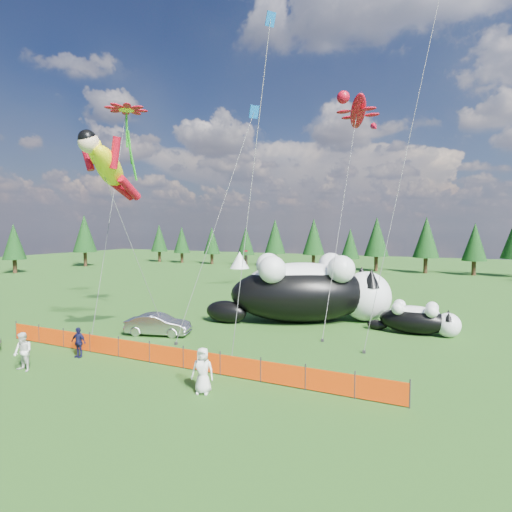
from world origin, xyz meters
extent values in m
plane|color=#0F3509|center=(0.00, 0.00, 0.00)|extent=(160.00, 160.00, 0.00)
cylinder|color=#262626|center=(-11.00, -3.00, 0.55)|extent=(0.06, 0.06, 1.10)
cylinder|color=#262626|center=(-9.00, -3.00, 0.55)|extent=(0.06, 0.06, 1.10)
cylinder|color=#262626|center=(-7.00, -3.00, 0.55)|extent=(0.06, 0.06, 1.10)
cylinder|color=#262626|center=(-5.00, -3.00, 0.55)|extent=(0.06, 0.06, 1.10)
cylinder|color=#262626|center=(-3.00, -3.00, 0.55)|extent=(0.06, 0.06, 1.10)
cylinder|color=#262626|center=(-1.00, -3.00, 0.55)|extent=(0.06, 0.06, 1.10)
cylinder|color=#262626|center=(1.00, -3.00, 0.55)|extent=(0.06, 0.06, 1.10)
cylinder|color=#262626|center=(3.00, -3.00, 0.55)|extent=(0.06, 0.06, 1.10)
cylinder|color=#262626|center=(5.00, -3.00, 0.55)|extent=(0.06, 0.06, 1.10)
cylinder|color=#262626|center=(7.00, -3.00, 0.55)|extent=(0.06, 0.06, 1.10)
cylinder|color=#262626|center=(9.00, -3.00, 0.55)|extent=(0.06, 0.06, 1.10)
cylinder|color=#262626|center=(11.00, -3.00, 0.55)|extent=(0.06, 0.06, 1.10)
cube|color=#F53C05|center=(-10.00, -3.00, 0.50)|extent=(2.00, 0.04, 0.90)
cube|color=#F53C05|center=(-8.00, -3.00, 0.50)|extent=(2.00, 0.04, 0.90)
cube|color=#F53C05|center=(-6.00, -3.00, 0.50)|extent=(2.00, 0.04, 0.90)
cube|color=#F53C05|center=(-4.00, -3.00, 0.50)|extent=(2.00, 0.04, 0.90)
cube|color=#F53C05|center=(-2.00, -3.00, 0.50)|extent=(2.00, 0.04, 0.90)
cube|color=#F53C05|center=(0.00, -3.00, 0.50)|extent=(2.00, 0.04, 0.90)
cube|color=#F53C05|center=(2.00, -3.00, 0.50)|extent=(2.00, 0.04, 0.90)
cube|color=#F53C05|center=(4.00, -3.00, 0.50)|extent=(2.00, 0.04, 0.90)
cube|color=#F53C05|center=(6.00, -3.00, 0.50)|extent=(2.00, 0.04, 0.90)
cube|color=#F53C05|center=(8.00, -3.00, 0.50)|extent=(2.00, 0.04, 0.90)
cube|color=#F53C05|center=(10.00, -3.00, 0.50)|extent=(2.00, 0.04, 0.90)
ellipsoid|color=black|center=(3.06, 8.41, 1.99)|extent=(10.98, 8.77, 3.98)
ellipsoid|color=white|center=(3.06, 8.41, 2.99)|extent=(8.21, 6.45, 2.44)
sphere|color=white|center=(7.17, 10.58, 1.77)|extent=(3.54, 3.54, 3.54)
sphere|color=#D45273|center=(8.50, 11.29, 1.77)|extent=(0.50, 0.50, 0.50)
ellipsoid|color=black|center=(-1.64, 5.93, 0.77)|extent=(3.46, 2.82, 1.55)
cone|color=black|center=(7.67, 9.64, 3.19)|extent=(1.24, 1.24, 1.24)
cone|color=black|center=(6.67, 11.52, 3.19)|extent=(1.24, 1.24, 1.24)
sphere|color=white|center=(4.54, 10.82, 3.87)|extent=(1.86, 1.86, 1.86)
sphere|color=white|center=(5.88, 8.28, 3.87)|extent=(1.86, 1.86, 1.86)
sphere|color=white|center=(0.43, 8.65, 3.87)|extent=(1.86, 1.86, 1.86)
sphere|color=white|center=(1.77, 6.10, 3.87)|extent=(1.86, 1.86, 1.86)
ellipsoid|color=black|center=(10.51, 8.30, 0.83)|extent=(4.17, 1.96, 1.67)
ellipsoid|color=white|center=(10.51, 8.30, 1.25)|extent=(3.15, 1.40, 1.02)
sphere|color=white|center=(12.46, 8.29, 0.74)|extent=(1.48, 1.48, 1.48)
sphere|color=#D45273|center=(13.09, 8.29, 0.74)|extent=(0.21, 0.21, 0.21)
ellipsoid|color=black|center=(8.29, 8.30, 0.32)|extent=(1.30, 0.65, 0.65)
cone|color=black|center=(12.45, 7.84, 1.33)|extent=(0.52, 0.52, 0.52)
cone|color=black|center=(12.46, 8.73, 1.33)|extent=(0.52, 0.52, 0.52)
sphere|color=white|center=(11.53, 8.89, 1.62)|extent=(0.78, 0.78, 0.78)
sphere|color=white|center=(11.53, 7.69, 1.62)|extent=(0.78, 0.78, 0.78)
sphere|color=white|center=(9.59, 8.90, 1.62)|extent=(0.78, 0.78, 0.78)
sphere|color=white|center=(9.59, 7.70, 1.62)|extent=(0.78, 0.78, 0.78)
imported|color=#A6A6AA|center=(-3.90, 1.30, 0.66)|extent=(4.21, 2.42, 1.31)
imported|color=white|center=(-5.53, -6.40, 0.91)|extent=(0.91, 0.56, 1.81)
imported|color=#141437|center=(-4.87, -3.87, 0.78)|extent=(0.93, 0.51, 1.56)
imported|color=white|center=(3.35, -5.02, 0.93)|extent=(1.03, 0.80, 1.86)
cylinder|color=#595959|center=(-3.83, -0.35, 4.98)|extent=(0.03, 0.03, 10.37)
cube|color=#262626|center=(-3.53, 1.52, 0.08)|extent=(0.15, 0.15, 0.16)
cylinder|color=#595959|center=(5.80, 8.85, 7.87)|extent=(0.03, 0.03, 18.12)
cube|color=#262626|center=(5.78, 4.12, 0.08)|extent=(0.15, 0.15, 0.16)
cylinder|color=#595959|center=(-6.84, 0.50, 7.35)|extent=(0.03, 0.03, 15.18)
cube|color=#262626|center=(-6.23, -1.81, 0.08)|extent=(0.15, 0.15, 0.16)
cube|color=#23981B|center=(-7.45, 2.82, 12.05)|extent=(0.20, 0.20, 4.41)
cylinder|color=#595959|center=(-0.74, 3.38, 7.32)|extent=(0.03, 0.03, 15.95)
cube|color=#262626|center=(-1.62, 0.01, 0.08)|extent=(0.15, 0.15, 0.16)
cylinder|color=#595959|center=(10.23, 6.80, 12.72)|extent=(0.03, 0.03, 26.58)
cube|color=#262626|center=(8.36, 2.92, 0.08)|extent=(0.15, 0.15, 0.16)
cylinder|color=#595959|center=(3.37, -0.54, 8.53)|extent=(0.03, 0.03, 16.93)
cube|color=#262626|center=(2.80, -1.60, 0.08)|extent=(0.15, 0.15, 0.16)
camera|label=1|loc=(11.82, -18.31, 6.62)|focal=28.00mm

